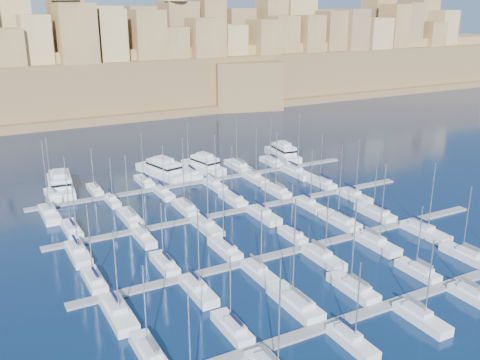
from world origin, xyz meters
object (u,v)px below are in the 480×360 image
sailboat_2 (295,302)px  sailboat_4 (418,271)px  motor_yacht_a (61,184)px  motor_yacht_c (204,165)px  motor_yacht_d (283,153)px  motor_yacht_b (163,169)px  sailboat_0 (149,353)px

sailboat_2 → sailboat_4: sailboat_2 is taller
sailboat_4 → motor_yacht_a: (-43.07, 71.24, 1.01)m
motor_yacht_c → motor_yacht_d: bearing=0.9°
sailboat_2 → sailboat_4: 23.30m
motor_yacht_c → motor_yacht_d: size_ratio=0.96×
motor_yacht_c → sailboat_4: bearing=-84.8°
sailboat_4 → motor_yacht_a: size_ratio=0.65×
motor_yacht_b → motor_yacht_c: bearing=-7.4°
motor_yacht_a → motor_yacht_c: size_ratio=1.24×
sailboat_0 → motor_yacht_c: sailboat_0 is taller
sailboat_0 → sailboat_2: sailboat_2 is taller
sailboat_4 → motor_yacht_c: size_ratio=0.81×
sailboat_0 → motor_yacht_b: (28.47, 70.64, 1.00)m
motor_yacht_a → sailboat_0: bearing=-92.3°
motor_yacht_a → motor_yacht_d: same height
sailboat_4 → motor_yacht_b: bearing=103.8°
motor_yacht_b → sailboat_4: bearing=-76.2°
sailboat_2 → motor_yacht_c: sailboat_2 is taller
sailboat_0 → sailboat_4: 45.92m
sailboat_4 → motor_yacht_b: 73.03m
sailboat_0 → sailboat_4: (45.92, -0.27, -0.01)m
sailboat_0 → motor_yacht_d: (64.86, 69.61, 1.00)m
sailboat_4 → motor_yacht_b: (-17.45, 70.91, 1.01)m
sailboat_0 → sailboat_2: 22.69m
sailboat_2 → motor_yacht_a: 72.60m
sailboat_0 → motor_yacht_b: size_ratio=0.71×
sailboat_0 → motor_yacht_c: bearing=60.3°
sailboat_4 → motor_yacht_c: sailboat_4 is taller
sailboat_0 → motor_yacht_b: 76.17m
motor_yacht_c → motor_yacht_a: bearing=177.2°
sailboat_4 → motor_yacht_d: (18.94, 69.88, 1.01)m
motor_yacht_c → motor_yacht_d: same height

